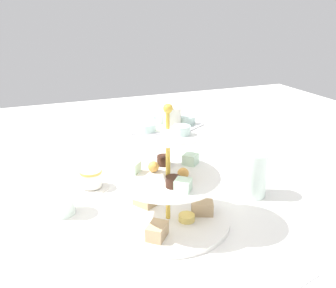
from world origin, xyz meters
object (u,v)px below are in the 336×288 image
Objects in this scene: water_glass_tall_right at (253,174)px; water_glass_short_left at (61,200)px; tiered_serving_stand at (168,185)px; butter_knife_right at (160,167)px; teacup_with_saucer at (91,179)px.

water_glass_tall_right reaches higher than water_glass_short_left.
tiered_serving_stand is at bearing -30.49° from water_glass_short_left.
water_glass_tall_right is 1.71× the size of water_glass_short_left.
water_glass_tall_right reaches higher than butter_knife_right.
tiered_serving_stand is 1.61× the size of butter_knife_right.
tiered_serving_stand reaches higher than water_glass_tall_right.
tiered_serving_stand reaches higher than butter_knife_right.
teacup_with_saucer is at bearing 48.96° from water_glass_short_left.
teacup_with_saucer is 0.53× the size of butter_knife_right.
teacup_with_saucer is (-0.37, 0.19, -0.03)m from water_glass_tall_right.
water_glass_short_left is 0.35m from butter_knife_right.
tiered_serving_stand is 0.31m from butter_knife_right.
tiered_serving_stand reaches higher than water_glass_short_left.
butter_knife_right is (0.30, 0.16, -0.03)m from water_glass_short_left.
water_glass_short_left is 0.40× the size of butter_knife_right.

